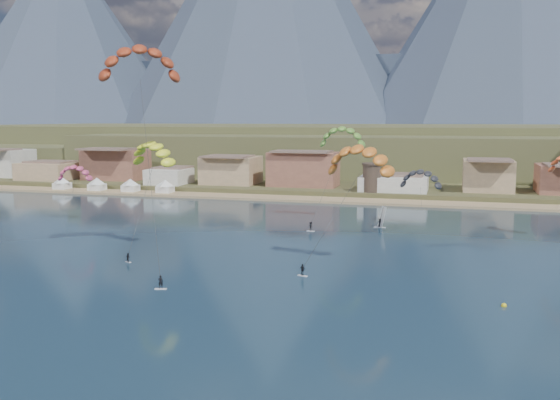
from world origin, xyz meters
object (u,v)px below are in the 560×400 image
Objects in this scene: watchtower at (371,177)px; kitesurfer_red at (140,58)px; kitesurfer_orange at (359,155)px; buoy at (504,306)px; kitesurfer_green at (342,134)px; kitesurfer_yellow at (153,150)px; windsurfer at (381,221)px.

kitesurfer_red is at bearing -106.58° from watchtower.
kitesurfer_red reaches higher than watchtower.
kitesurfer_red is (-26.53, -89.10, 26.88)m from watchtower.
watchtower is at bearing 95.78° from kitesurfer_orange.
kitesurfer_red is 55.79× the size of buoy.
buoy is (21.06, -16.78, -17.65)m from kitesurfer_orange.
watchtower is 96.78m from kitesurfer_red.
kitesurfer_green is (24.84, 47.35, -13.25)m from kitesurfer_red.
kitesurfer_yellow reaches higher than windsurfer.
buoy is (31.19, -58.37, -19.88)m from kitesurfer_green.
windsurfer is (36.98, 33.27, -16.51)m from kitesurfer_yellow.
windsurfer is at bearing -80.31° from watchtower.
watchtower reaches higher than buoy.
kitesurfer_orange is 0.88× the size of kitesurfer_green.
kitesurfer_yellow is 0.87× the size of kitesurfer_green.
buoy is at bearing -61.88° from kitesurfer_green.
kitesurfer_orange is 31.54× the size of buoy.
watchtower is at bearing 70.42° from kitesurfer_yellow.
kitesurfer_red is 1.56× the size of kitesurfer_green.
kitesurfer_yellow is 63.92m from buoy.
kitesurfer_green is at bearing 55.36° from kitesurfer_yellow.
windsurfer is at bearing 41.98° from kitesurfer_yellow.
buoy is at bearing -67.81° from windsurfer.
kitesurfer_orange is 32.20m from buoy.
buoy is (56.03, -11.02, -33.13)m from kitesurfer_red.
kitesurfer_orange is 4.69× the size of windsurfer.
watchtower is 0.40× the size of kitesurfer_orange.
kitesurfer_green is 69.10m from buoy.
kitesurfer_orange reaches higher than watchtower.
kitesurfer_orange is at bearing 141.45° from buoy.
kitesurfer_orange is 42.86m from kitesurfer_green.
kitesurfer_red is at bearing 168.87° from buoy.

